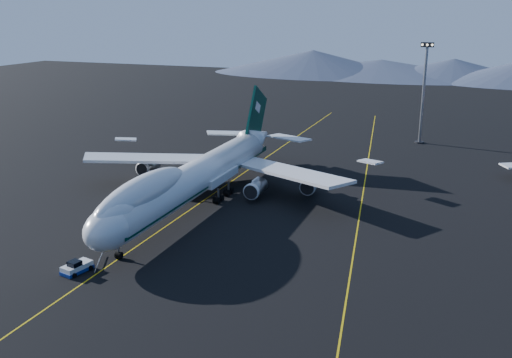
% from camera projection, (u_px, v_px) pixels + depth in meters
% --- Properties ---
extents(ground, '(500.00, 500.00, 0.00)m').
position_uv_depth(ground, '(197.00, 205.00, 110.63)').
color(ground, black).
rests_on(ground, ground).
extents(taxiway_line_main, '(0.25, 220.00, 0.01)m').
position_uv_depth(taxiway_line_main, '(197.00, 205.00, 110.63)').
color(taxiway_line_main, '#C3A50B').
rests_on(taxiway_line_main, ground).
extents(taxiway_line_side, '(28.08, 198.09, 0.01)m').
position_uv_depth(taxiway_line_side, '(361.00, 207.00, 109.32)').
color(taxiway_line_side, '#C3A50B').
rests_on(taxiway_line_side, ground).
extents(boeing_747, '(59.62, 72.43, 19.37)m').
position_uv_depth(boeing_747, '(196.00, 176.00, 108.99)').
color(boeing_747, silver).
rests_on(boeing_747, ground).
extents(pushback_tug, '(3.33, 4.92, 1.98)m').
position_uv_depth(pushback_tug, '(77.00, 268.00, 82.30)').
color(pushback_tug, silver).
rests_on(pushback_tug, ground).
extents(floodlight_mast, '(3.45, 2.59, 27.90)m').
position_uv_depth(floodlight_mast, '(423.00, 93.00, 157.81)').
color(floodlight_mast, black).
rests_on(floodlight_mast, ground).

